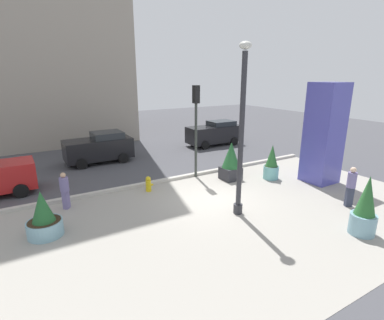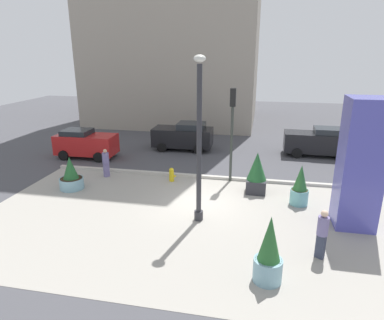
% 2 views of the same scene
% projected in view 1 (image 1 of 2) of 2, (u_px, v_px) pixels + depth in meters
% --- Properties ---
extents(ground_plane, '(60.00, 60.00, 0.00)m').
position_uv_depth(ground_plane, '(171.00, 174.00, 16.61)').
color(ground_plane, '#47474C').
extents(plaza_pavement, '(18.00, 10.00, 0.02)m').
position_uv_depth(plaza_pavement, '(239.00, 217.00, 11.65)').
color(plaza_pavement, '#9E998E').
rests_on(plaza_pavement, ground_plane).
extents(curb_strip, '(18.00, 0.24, 0.16)m').
position_uv_depth(curb_strip, '(178.00, 178.00, 15.86)').
color(curb_strip, '#B7B2A8').
rests_on(curb_strip, ground_plane).
extents(lamp_post, '(0.44, 0.44, 6.52)m').
position_uv_depth(lamp_post, '(241.00, 136.00, 11.08)').
color(lamp_post, '#2D2D33').
rests_on(lamp_post, ground_plane).
extents(art_pillar_blue, '(1.47, 1.47, 5.06)m').
position_uv_depth(art_pillar_blue, '(324.00, 134.00, 14.89)').
color(art_pillar_blue, '#4C4CAD').
rests_on(art_pillar_blue, ground_plane).
extents(potted_plant_near_right, '(0.80, 0.80, 1.87)m').
position_uv_depth(potted_plant_near_right, '(271.00, 164.00, 15.72)').
color(potted_plant_near_right, '#6BB2B2').
rests_on(potted_plant_near_right, ground_plane).
extents(potted_plant_mid_plaza, '(1.18, 1.18, 1.66)m').
position_uv_depth(potted_plant_mid_plaza, '(44.00, 219.00, 10.12)').
color(potted_plant_mid_plaza, '#7AA8B7').
rests_on(potted_plant_mid_plaza, ground_plane).
extents(potted_plant_by_pillar, '(0.87, 0.87, 2.16)m').
position_uv_depth(potted_plant_by_pillar, '(365.00, 209.00, 10.17)').
color(potted_plant_by_pillar, '#7AA8B7').
rests_on(potted_plant_by_pillar, ground_plane).
extents(potted_plant_near_left, '(0.94, 0.94, 2.04)m').
position_uv_depth(potted_plant_near_left, '(231.00, 161.00, 15.57)').
color(potted_plant_near_left, '#2D2D33').
rests_on(potted_plant_near_left, ground_plane).
extents(fire_hydrant, '(0.36, 0.26, 0.75)m').
position_uv_depth(fire_hydrant, '(148.00, 184.00, 14.13)').
color(fire_hydrant, gold).
rests_on(fire_hydrant, ground_plane).
extents(traffic_light_corner, '(0.28, 0.42, 4.89)m').
position_uv_depth(traffic_light_corner, '(196.00, 117.00, 15.35)').
color(traffic_light_corner, '#333833').
rests_on(traffic_light_corner, ground_plane).
extents(car_far_lane, '(4.11, 2.12, 1.91)m').
position_uv_depth(car_far_lane, '(99.00, 147.00, 18.72)').
color(car_far_lane, black).
rests_on(car_far_lane, ground_plane).
extents(car_intersection, '(4.38, 1.96, 1.89)m').
position_uv_depth(car_intersection, '(215.00, 133.00, 23.36)').
color(car_intersection, black).
rests_on(car_intersection, ground_plane).
extents(pedestrian_by_curb, '(0.49, 0.49, 1.75)m').
position_uv_depth(pedestrian_by_curb, '(351.00, 185.00, 12.32)').
color(pedestrian_by_curb, '#33384C').
rests_on(pedestrian_by_curb, ground_plane).
extents(pedestrian_crossing, '(0.50, 0.50, 1.58)m').
position_uv_depth(pedestrian_crossing, '(65.00, 189.00, 12.16)').
color(pedestrian_crossing, slate).
rests_on(pedestrian_crossing, ground_plane).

